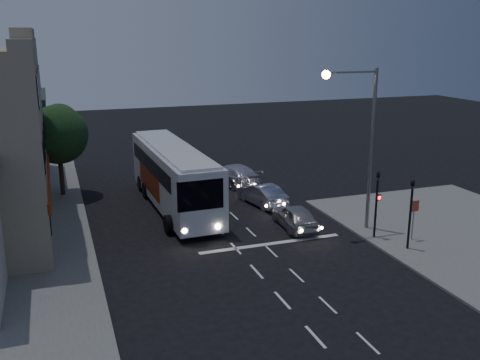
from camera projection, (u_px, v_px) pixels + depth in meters
name	position (u px, v px, depth m)	size (l,w,h in m)	color
ground	(249.00, 263.00, 26.10)	(120.00, 120.00, 0.00)	black
road_markings	(250.00, 237.00, 29.52)	(8.00, 30.55, 0.01)	silver
tour_bus	(174.00, 175.00, 34.07)	(3.14, 13.18, 4.02)	silver
car_suv	(295.00, 216.00, 30.74)	(1.66, 4.12, 1.40)	#B8B8B8
car_sedan_a	(262.00, 194.00, 35.02)	(1.48, 4.24, 1.40)	#A8A8BA
car_sedan_b	(234.00, 174.00, 39.78)	(2.16, 5.31, 1.54)	silver
traffic_signal_main	(377.00, 197.00, 28.62)	(0.25, 0.35, 4.10)	black
traffic_signal_side	(411.00, 206.00, 27.05)	(0.18, 0.15, 4.10)	black
regulatory_sign	(414.00, 213.00, 28.46)	(0.45, 0.12, 2.20)	slate
streetlight	(362.00, 131.00, 28.97)	(3.32, 0.44, 9.00)	slate
street_tree	(57.00, 132.00, 35.95)	(4.00, 4.00, 6.20)	black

